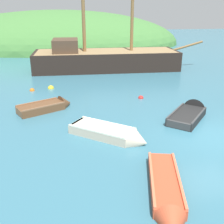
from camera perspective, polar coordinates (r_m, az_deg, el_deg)
The scene contains 10 objects.
ground_plane at distance 13.08m, azimuth 20.48°, elevation -4.66°, with size 120.00×120.00×0.00m, color teal.
shore_hill at distance 44.93m, azimuth -11.09°, elevation 13.96°, with size 37.62×25.53×10.09m, color #477F3D.
sailing_ship at distance 25.44m, azimuth -1.60°, elevation 10.36°, with size 15.65×4.10×10.80m.
rowboat_portside at distance 14.89m, azimuth 16.10°, elevation -0.42°, with size 3.09×3.39×1.23m.
rowboat_far at distance 11.97m, azimuth 0.22°, elevation -4.89°, with size 3.59×3.05×1.10m.
rowboat_outer_right at distance 8.75m, azimuth 11.39°, elevation -16.58°, with size 1.67×3.88×0.88m.
rowboat_outer_left at distance 15.65m, azimuth -13.22°, elevation 0.99°, with size 3.19×2.41×1.02m.
buoy_yellow at distance 19.82m, azimuth -12.74°, elevation 4.87°, with size 0.43×0.43×0.43m, color yellow.
buoy_red at distance 17.33m, azimuth 6.09°, elevation 2.92°, with size 0.34×0.34×0.34m, color red.
buoy_orange at distance 19.60m, azimuth -16.47°, elevation 4.33°, with size 0.35×0.35×0.35m, color orange.
Camera 1 is at (-5.95, -10.31, 5.42)m, focal length 43.41 mm.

